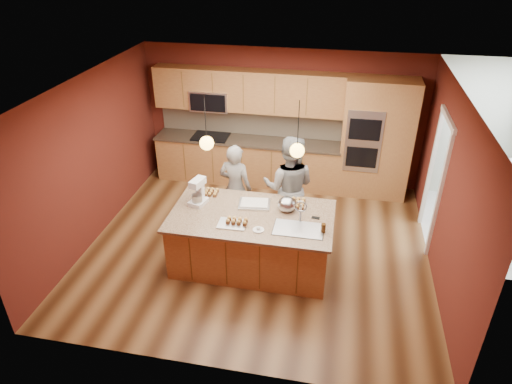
% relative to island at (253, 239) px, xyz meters
% --- Properties ---
extents(floor, '(5.50, 5.50, 0.00)m').
position_rel_island_xyz_m(floor, '(-0.00, 0.46, -0.46)').
color(floor, '#422512').
rests_on(floor, ground).
extents(ceiling, '(5.50, 5.50, 0.00)m').
position_rel_island_xyz_m(ceiling, '(-0.00, 0.46, 2.24)').
color(ceiling, silver).
rests_on(ceiling, ground).
extents(wall_back, '(5.50, 0.00, 5.50)m').
position_rel_island_xyz_m(wall_back, '(-0.00, 2.96, 0.89)').
color(wall_back, '#551C15').
rests_on(wall_back, ground).
extents(wall_front, '(5.50, 0.00, 5.50)m').
position_rel_island_xyz_m(wall_front, '(-0.00, -2.04, 0.89)').
color(wall_front, '#551C15').
rests_on(wall_front, ground).
extents(wall_left, '(0.00, 5.00, 5.00)m').
position_rel_island_xyz_m(wall_left, '(-2.75, 0.46, 0.89)').
color(wall_left, '#551C15').
rests_on(wall_left, ground).
extents(wall_right, '(0.00, 5.00, 5.00)m').
position_rel_island_xyz_m(wall_right, '(2.75, 0.46, 0.89)').
color(wall_right, '#551C15').
rests_on(wall_right, ground).
extents(cabinet_run, '(3.74, 0.64, 2.30)m').
position_rel_island_xyz_m(cabinet_run, '(-0.68, 2.70, 0.53)').
color(cabinet_run, '#985834').
rests_on(cabinet_run, floor).
extents(oven_column, '(1.30, 0.62, 2.30)m').
position_rel_island_xyz_m(oven_column, '(1.84, 2.65, 0.69)').
color(oven_column, '#985834').
rests_on(oven_column, floor).
extents(doorway_trim, '(0.08, 1.11, 2.20)m').
position_rel_island_xyz_m(doorway_trim, '(2.73, 1.26, 0.59)').
color(doorway_trim, white).
rests_on(doorway_trim, wall_right).
extents(pendant_left, '(0.20, 0.20, 0.80)m').
position_rel_island_xyz_m(pendant_left, '(-0.65, 0.00, 1.55)').
color(pendant_left, black).
rests_on(pendant_left, ceiling).
extents(pendant_right, '(0.20, 0.20, 0.80)m').
position_rel_island_xyz_m(pendant_right, '(0.62, 0.00, 1.55)').
color(pendant_right, black).
rests_on(pendant_right, ceiling).
extents(island, '(2.43, 1.36, 1.27)m').
position_rel_island_xyz_m(island, '(0.00, 0.00, 0.00)').
color(island, '#985834').
rests_on(island, floor).
extents(person_left, '(0.63, 0.47, 1.58)m').
position_rel_island_xyz_m(person_left, '(-0.49, 0.94, 0.33)').
color(person_left, black).
rests_on(person_left, floor).
extents(person_right, '(0.88, 0.69, 1.80)m').
position_rel_island_xyz_m(person_right, '(0.42, 0.94, 0.44)').
color(person_right, gray).
rests_on(person_right, floor).
extents(stand_mixer, '(0.29, 0.34, 0.42)m').
position_rel_island_xyz_m(stand_mixer, '(-0.89, 0.17, 0.62)').
color(stand_mixer, white).
rests_on(stand_mixer, island).
extents(sheet_cake, '(0.51, 0.40, 0.05)m').
position_rel_island_xyz_m(sheet_cake, '(-0.03, 0.29, 0.46)').
color(sheet_cake, silver).
rests_on(sheet_cake, island).
extents(cooling_rack, '(0.41, 0.30, 0.02)m').
position_rel_island_xyz_m(cooling_rack, '(-0.24, -0.30, 0.45)').
color(cooling_rack, silver).
rests_on(cooling_rack, island).
extents(mixing_bowl, '(0.28, 0.28, 0.24)m').
position_rel_island_xyz_m(mixing_bowl, '(0.48, 0.22, 0.55)').
color(mixing_bowl, '#A8ABAF').
rests_on(mixing_bowl, island).
extents(plate, '(0.16, 0.16, 0.01)m').
position_rel_island_xyz_m(plate, '(0.16, -0.37, 0.44)').
color(plate, silver).
rests_on(plate, island).
extents(tumbler, '(0.07, 0.07, 0.14)m').
position_rel_island_xyz_m(tumbler, '(1.06, -0.24, 0.50)').
color(tumbler, '#3B240C').
rests_on(tumbler, island).
extents(phone, '(0.12, 0.07, 0.01)m').
position_rel_island_xyz_m(phone, '(0.93, 0.10, 0.44)').
color(phone, black).
rests_on(phone, island).
extents(cupcakes_left, '(0.31, 0.23, 0.07)m').
position_rel_island_xyz_m(cupcakes_left, '(-0.81, 0.49, 0.47)').
color(cupcakes_left, gold).
rests_on(cupcakes_left, island).
extents(cupcakes_rack, '(0.33, 0.17, 0.07)m').
position_rel_island_xyz_m(cupcakes_rack, '(-0.18, -0.28, 0.49)').
color(cupcakes_rack, gold).
rests_on(cupcakes_rack, island).
extents(cupcakes_right, '(0.24, 0.32, 0.07)m').
position_rel_island_xyz_m(cupcakes_right, '(0.62, 0.41, 0.47)').
color(cupcakes_right, gold).
rests_on(cupcakes_right, island).
extents(dryer, '(0.87, 0.88, 1.09)m').
position_rel_island_xyz_m(dryer, '(4.19, 2.06, 0.09)').
color(dryer, white).
rests_on(dryer, floor).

